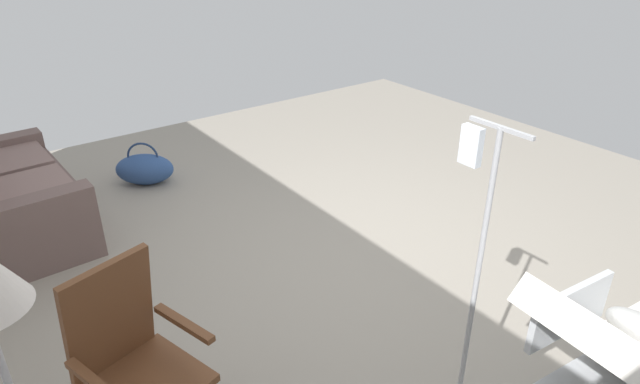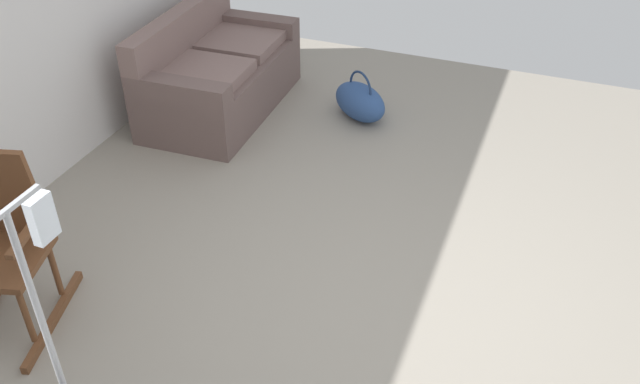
# 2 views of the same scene
# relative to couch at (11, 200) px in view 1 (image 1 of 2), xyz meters

# --- Properties ---
(ground_plane) EXTENTS (7.41, 7.41, 0.00)m
(ground_plane) POSITION_rel_couch_xyz_m (-1.98, -1.99, -0.31)
(ground_plane) COLOR gray
(couch) EXTENTS (1.63, 0.91, 0.85)m
(couch) POSITION_rel_couch_xyz_m (0.00, 0.00, 0.00)
(couch) COLOR #68534F
(couch) RESTS_ON ground
(rocking_chair) EXTENTS (0.86, 0.66, 1.05)m
(rocking_chair) POSITION_rel_couch_xyz_m (-2.63, -0.11, 0.20)
(rocking_chair) COLOR brown
(rocking_chair) RESTS_ON ground
(duffel_bag) EXTENTS (0.59, 0.64, 0.43)m
(duffel_bag) POSITION_rel_couch_xyz_m (0.29, -1.20, -0.15)
(duffel_bag) COLOR #2D4C84
(duffel_bag) RESTS_ON ground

